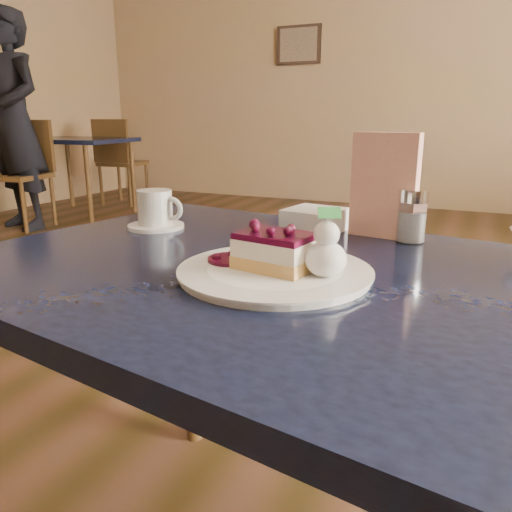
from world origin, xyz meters
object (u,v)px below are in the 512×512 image
at_px(main_table, 289,312).
at_px(bg_table_far_left, 81,207).
at_px(dessert_plate, 275,273).
at_px(cheesecake_slice, 275,251).
at_px(coffee_set, 156,211).
at_px(patron, 14,122).

distance_m(main_table, bg_table_far_left, 4.59).
bearing_deg(dessert_plate, bg_table_far_left, 137.14).
distance_m(cheesecake_slice, coffee_set, 0.42).
bearing_deg(cheesecake_slice, coffee_set, 159.50).
xyz_separation_m(main_table, coffee_set, (-0.37, 0.17, 0.11)).
xyz_separation_m(coffee_set, bg_table_far_left, (-2.99, 2.90, -0.67)).
relative_size(main_table, bg_table_far_left, 0.69).
bearing_deg(coffee_set, patron, 143.33).
relative_size(cheesecake_slice, patron, 0.07).
bearing_deg(dessert_plate, patron, 143.99).
bearing_deg(patron, coffee_set, -25.50).
relative_size(main_table, cheesecake_slice, 9.94).
xyz_separation_m(main_table, bg_table_far_left, (-3.36, 3.07, -0.56)).
distance_m(cheesecake_slice, bg_table_far_left, 4.63).
bearing_deg(cheesecake_slice, bg_table_far_left, 146.88).
height_order(dessert_plate, coffee_set, coffee_set).
height_order(bg_table_far_left, patron, patron).
height_order(main_table, dessert_plate, dessert_plate).
relative_size(dessert_plate, coffee_set, 2.21).
height_order(main_table, bg_table_far_left, bg_table_far_left).
xyz_separation_m(main_table, dessert_plate, (-0.01, -0.05, 0.08)).
distance_m(main_table, dessert_plate, 0.09).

